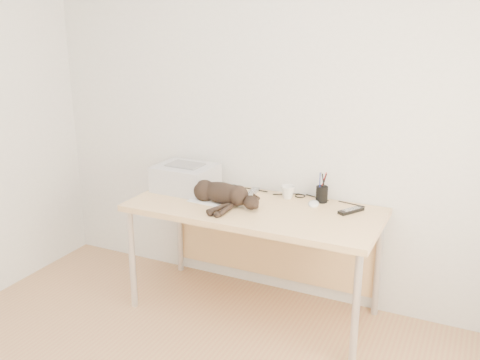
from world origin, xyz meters
The scene contains 11 objects.
wall_back centered at (0.00, 1.75, 1.30)m, with size 3.50×3.50×0.00m, color white.
desk centered at (0.00, 1.48, 0.61)m, with size 1.60×0.70×0.74m.
printer centered at (-0.57, 1.50, 0.83)m, with size 0.40×0.34×0.19m.
papers centered at (-0.31, 1.39, 0.74)m, with size 0.34×0.27×0.01m.
cat centered at (-0.23, 1.35, 0.80)m, with size 0.64×0.33×0.15m.
mug centered at (0.14, 1.63, 0.78)m, with size 0.09×0.09×0.09m, color white.
pen_cup centered at (0.36, 1.66, 0.80)m, with size 0.08×0.08×0.20m.
remote_grey centered at (-0.11, 1.63, 0.75)m, with size 0.05×0.17×0.02m, color slate.
remote_black centered at (0.58, 1.56, 0.75)m, with size 0.05×0.18×0.02m, color black.
mouse centered at (0.33, 1.59, 0.76)m, with size 0.07×0.12×0.04m, color white.
cable_tangle centered at (0.00, 1.70, 0.75)m, with size 1.36×0.07×0.01m, color black, non-canonical shape.
Camera 1 is at (1.28, -1.53, 1.91)m, focal length 40.00 mm.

